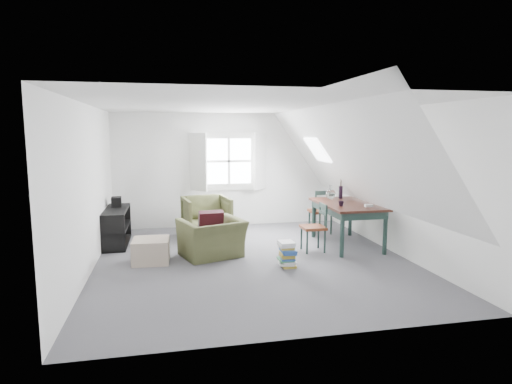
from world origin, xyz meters
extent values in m
plane|color=#525157|center=(0.00, 0.00, 0.00)|extent=(5.50, 5.50, 0.00)
plane|color=white|center=(0.00, 0.00, 2.50)|extent=(5.50, 5.50, 0.00)
plane|color=white|center=(0.00, 2.75, 1.25)|extent=(5.00, 0.00, 5.00)
plane|color=white|center=(0.00, -2.75, 1.25)|extent=(5.00, 0.00, 5.00)
plane|color=white|center=(-2.50, 0.00, 1.25)|extent=(0.00, 5.50, 5.50)
plane|color=white|center=(2.50, 0.00, 1.25)|extent=(0.00, 5.50, 5.50)
plane|color=white|center=(-1.55, 0.00, 1.78)|extent=(3.19, 5.50, 4.48)
plane|color=white|center=(1.55, 0.00, 1.78)|extent=(3.19, 5.50, 4.48)
cube|color=white|center=(0.00, 2.73, 1.45)|extent=(1.30, 0.04, 1.30)
cube|color=white|center=(-0.68, 2.57, 1.45)|extent=(0.35, 0.35, 1.25)
cube|color=white|center=(0.68, 2.57, 1.45)|extent=(0.35, 0.35, 1.25)
cube|color=white|center=(0.00, 2.72, 1.45)|extent=(1.00, 0.02, 1.00)
cube|color=white|center=(0.00, 2.70, 1.45)|extent=(1.08, 0.04, 0.05)
cube|color=white|center=(0.00, 2.70, 1.45)|extent=(0.05, 0.04, 1.08)
cube|color=white|center=(1.55, 1.30, 1.75)|extent=(0.35, 0.75, 0.47)
imported|color=#474B28|center=(-0.64, 0.33, 0.00)|extent=(1.20, 1.12, 0.64)
imported|color=#474B28|center=(-0.60, 1.77, 0.00)|extent=(1.00, 1.02, 0.82)
cube|color=#3C101A|center=(-0.64, 0.48, 0.56)|extent=(0.44, 0.29, 0.43)
cube|color=tan|center=(-1.64, 0.23, 0.19)|extent=(0.59, 0.59, 0.38)
cube|color=black|center=(1.88, 0.57, 0.77)|extent=(0.95, 1.59, 0.04)
cube|color=#1F342E|center=(1.88, 0.57, 0.69)|extent=(0.85, 1.48, 0.13)
cylinder|color=#1F342E|center=(1.49, -0.14, 0.38)|extent=(0.07, 0.07, 0.75)
cylinder|color=#1F342E|center=(2.27, -0.14, 0.38)|extent=(0.07, 0.07, 0.75)
cylinder|color=#1F342E|center=(1.49, 1.28, 0.38)|extent=(0.07, 0.07, 0.75)
cylinder|color=#1F342E|center=(2.27, 1.28, 0.38)|extent=(0.07, 0.07, 0.75)
sphere|color=silver|center=(1.73, 1.02, 0.90)|extent=(0.19, 0.19, 0.19)
cylinder|color=silver|center=(1.73, 1.02, 1.02)|extent=(0.06, 0.06, 0.11)
cylinder|color=black|center=(1.98, 1.12, 0.92)|extent=(0.08, 0.08, 0.24)
cylinder|color=#3F2D1E|center=(1.98, 1.12, 1.18)|extent=(0.03, 0.05, 0.44)
cylinder|color=#3F2D1E|center=(2.00, 1.13, 1.18)|extent=(0.04, 0.06, 0.44)
cylinder|color=#3F2D1E|center=(1.97, 1.11, 1.18)|extent=(0.05, 0.07, 0.43)
imported|color=black|center=(1.63, 0.27, 0.79)|extent=(0.11, 0.11, 0.09)
cube|color=white|center=(2.08, 0.12, 0.82)|extent=(0.14, 0.09, 0.04)
cube|color=#602915|center=(1.75, 1.60, 0.46)|extent=(0.43, 0.43, 0.05)
cylinder|color=#1F342E|center=(1.92, 1.77, 0.22)|extent=(0.04, 0.04, 0.44)
cylinder|color=#1F342E|center=(1.92, 1.42, 0.22)|extent=(0.04, 0.04, 0.44)
cylinder|color=#1F342E|center=(1.57, 1.77, 0.22)|extent=(0.04, 0.04, 0.44)
cylinder|color=#1F342E|center=(1.57, 1.42, 0.22)|extent=(0.04, 0.04, 0.44)
cylinder|color=#1F342E|center=(1.92, 1.40, 0.69)|extent=(0.04, 0.04, 0.46)
cylinder|color=#1F342E|center=(1.57, 1.40, 0.69)|extent=(0.04, 0.04, 0.46)
cube|color=#1F342E|center=(1.75, 1.40, 0.87)|extent=(0.35, 0.03, 0.08)
cube|color=#1F342E|center=(1.75, 1.40, 0.74)|extent=(0.35, 0.03, 0.06)
cube|color=#602915|center=(1.14, 0.32, 0.43)|extent=(0.40, 0.40, 0.05)
cylinder|color=#1F342E|center=(0.98, 0.48, 0.20)|extent=(0.03, 0.03, 0.41)
cylinder|color=#1F342E|center=(1.30, 0.48, 0.20)|extent=(0.03, 0.03, 0.41)
cylinder|color=#1F342E|center=(0.98, 0.16, 0.20)|extent=(0.03, 0.03, 0.41)
cylinder|color=#1F342E|center=(1.30, 0.16, 0.20)|extent=(0.03, 0.03, 0.41)
cylinder|color=#1F342E|center=(1.32, 0.48, 0.63)|extent=(0.03, 0.03, 0.43)
cylinder|color=#1F342E|center=(1.32, 0.16, 0.63)|extent=(0.03, 0.03, 0.43)
cube|color=#1F342E|center=(1.32, 0.32, 0.80)|extent=(0.03, 0.32, 0.08)
cube|color=#1F342E|center=(1.32, 0.32, 0.68)|extent=(0.03, 0.32, 0.06)
cube|color=black|center=(-2.31, 1.54, 0.02)|extent=(0.44, 1.31, 0.03)
cube|color=black|center=(-2.31, 1.54, 0.33)|extent=(0.44, 1.31, 0.03)
cube|color=black|center=(-2.31, 1.54, 0.65)|extent=(0.44, 1.31, 0.03)
cube|color=black|center=(-2.31, 0.91, 0.33)|extent=(0.44, 0.03, 0.65)
cube|color=black|center=(-2.31, 2.18, 0.33)|extent=(0.44, 0.03, 0.65)
cube|color=#264C99|center=(-2.31, 1.16, 0.14)|extent=(0.20, 0.22, 0.24)
cube|color=red|center=(-2.31, 1.65, 0.14)|extent=(0.20, 0.26, 0.24)
cube|color=white|center=(-2.31, 1.33, 0.46)|extent=(0.20, 0.24, 0.22)
cube|color=black|center=(-2.31, 1.79, 0.75)|extent=(0.20, 0.26, 0.20)
cube|color=#B29933|center=(0.47, -0.44, 0.02)|extent=(0.21, 0.28, 0.03)
cube|color=white|center=(0.44, -0.43, 0.05)|extent=(0.27, 0.30, 0.03)
cube|color=white|center=(0.48, -0.45, 0.09)|extent=(0.22, 0.30, 0.04)
cube|color=#337F4C|center=(0.43, -0.44, 0.12)|extent=(0.22, 0.28, 0.03)
cube|color=#264C99|center=(0.45, -0.46, 0.14)|extent=(0.24, 0.31, 0.02)
cube|color=#B29933|center=(0.45, -0.44, 0.17)|extent=(0.21, 0.28, 0.03)
cube|color=#B29933|center=(0.45, -0.42, 0.20)|extent=(0.24, 0.30, 0.04)
cube|color=#264C99|center=(0.48, -0.46, 0.23)|extent=(0.24, 0.31, 0.04)
cube|color=#264C99|center=(0.46, -0.46, 0.27)|extent=(0.25, 0.30, 0.03)
cube|color=#B29933|center=(0.45, -0.41, 0.30)|extent=(0.22, 0.28, 0.04)
cube|color=white|center=(0.44, -0.42, 0.34)|extent=(0.23, 0.26, 0.04)
cube|color=white|center=(0.45, -0.41, 0.38)|extent=(0.23, 0.27, 0.03)
camera|label=1|loc=(-1.35, -6.67, 2.08)|focal=30.00mm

